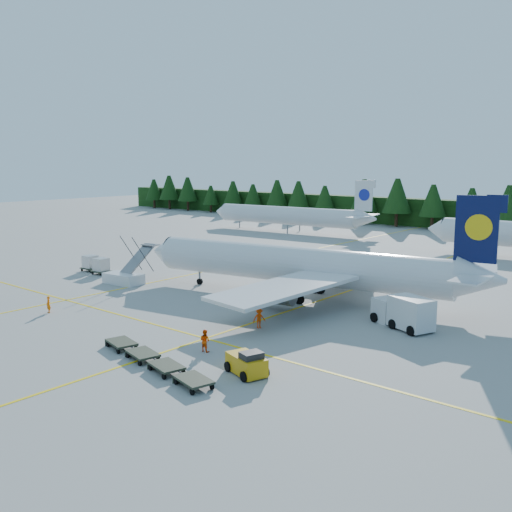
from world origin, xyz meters
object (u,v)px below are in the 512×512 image
Objects in this scene: airstairs at (126,275)px; baggage_tug at (247,363)px; airliner_navy at (290,265)px; service_truck at (402,311)px.

airstairs is 32.37m from baggage_tug.
airstairs is at bearing 175.11° from baggage_tug.
service_truck is at bearing -21.96° from airliner_navy.
airliner_navy is 11.34× the size of baggage_tug.
airliner_navy reaches higher than airstairs.
airstairs is 32.89m from service_truck.
airstairs reaches higher than baggage_tug.
baggage_tug is at bearing -70.29° from airliner_navy.
airstairs is 1.96× the size of baggage_tug.
airliner_navy is at bearing -170.10° from service_truck.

